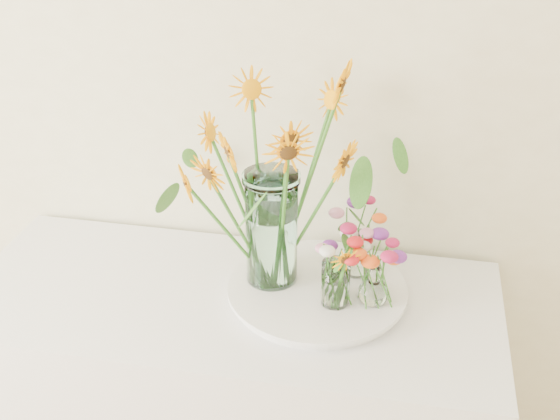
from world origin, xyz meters
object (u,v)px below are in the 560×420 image
at_px(tray, 317,292).
at_px(small_vase_b, 374,285).
at_px(small_vase_a, 335,284).
at_px(small_vase_c, 357,254).
at_px(mason_jar, 272,228).

relative_size(tray, small_vase_b, 3.99).
bearing_deg(small_vase_a, small_vase_c, 75.57).
bearing_deg(tray, small_vase_b, -14.46).
bearing_deg(small_vase_c, small_vase_b, -66.21).
height_order(tray, small_vase_a, small_vase_a).
height_order(mason_jar, small_vase_c, mason_jar).
distance_m(tray, mason_jar, 0.21).
xyz_separation_m(mason_jar, small_vase_b, (0.27, -0.05, -0.10)).
height_order(tray, small_vase_b, small_vase_b).
distance_m(tray, small_vase_b, 0.17).
xyz_separation_m(mason_jar, small_vase_a, (0.18, -0.08, -0.09)).
height_order(tray, mason_jar, mason_jar).
height_order(small_vase_a, small_vase_b, small_vase_a).
bearing_deg(mason_jar, small_vase_c, 18.08).
distance_m(small_vase_a, small_vase_c, 0.15).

